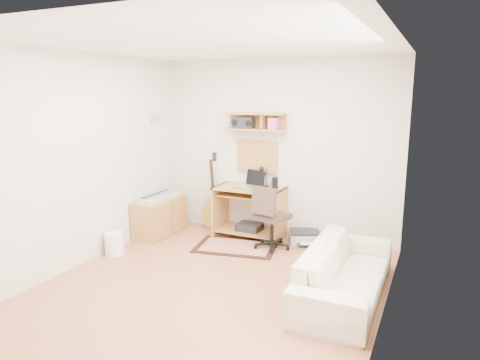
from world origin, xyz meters
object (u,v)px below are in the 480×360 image
at_px(sofa, 346,263).
at_px(printer, 305,237).
at_px(cabinet, 160,217).
at_px(desk, 249,212).
at_px(task_chair, 272,217).

bearing_deg(sofa, printer, 30.77).
height_order(cabinet, sofa, sofa).
distance_m(cabinet, sofa, 3.09).
xyz_separation_m(desk, task_chair, (0.48, -0.33, 0.08)).
bearing_deg(task_chair, cabinet, -160.67).
bearing_deg(printer, desk, 161.87).
relative_size(desk, cabinet, 1.11).
height_order(cabinet, printer, cabinet).
bearing_deg(cabinet, sofa, -16.58).
bearing_deg(printer, sofa, -83.81).
bearing_deg(desk, sofa, -38.63).
relative_size(printer, sofa, 0.23).
relative_size(task_chair, sofa, 0.48).
relative_size(desk, printer, 2.31).
xyz_separation_m(cabinet, sofa, (2.96, -0.88, 0.09)).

